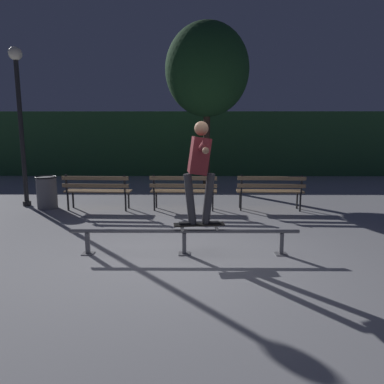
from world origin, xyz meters
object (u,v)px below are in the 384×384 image
tree_behind_benches (207,70)px  trash_can (47,192)px  park_bench_right_center (270,189)px  park_bench_left_center (184,188)px  park_bench_leftmost (97,188)px  skateboarder (199,164)px  lamp_post_left (19,107)px  skateboard (199,225)px  grind_rail (184,235)px

tree_behind_benches → trash_can: 6.19m
park_bench_right_center → park_bench_left_center: bearing=180.0°
park_bench_leftmost → park_bench_left_center: bearing=0.0°
park_bench_leftmost → skateboarder: bearing=-52.4°
tree_behind_benches → lamp_post_left: size_ratio=1.36×
park_bench_leftmost → lamp_post_left: bearing=165.4°
skateboarder → lamp_post_left: size_ratio=0.40×
lamp_post_left → trash_can: bearing=-25.5°
park_bench_leftmost → trash_can: bearing=171.5°
park_bench_left_center → lamp_post_left: (-4.06, 0.51, 1.94)m
trash_can → skateboard: bearing=-41.9°
tree_behind_benches → lamp_post_left: tree_behind_benches is taller
skateboarder → park_bench_left_center: bearing=96.1°
park_bench_left_center → park_bench_right_center: same height
skateboarder → park_bench_leftmost: (-2.42, 3.15, -0.87)m
skateboarder → park_bench_left_center: skateboarder is taller
tree_behind_benches → lamp_post_left: (-4.72, -2.90, -1.33)m
park_bench_right_center → lamp_post_left: size_ratio=0.41×
skateboarder → tree_behind_benches: bearing=87.2°
lamp_post_left → skateboarder: bearing=-39.8°
park_bench_left_center → lamp_post_left: lamp_post_left is taller
park_bench_leftmost → grind_rail: bearing=-55.1°
skateboard → park_bench_leftmost: 3.97m
skateboard → skateboarder: skateboarder is taller
grind_rail → park_bench_left_center: size_ratio=2.20×
skateboard → park_bench_leftmost: bearing=127.6°
grind_rail → tree_behind_benches: bearing=85.2°
tree_behind_benches → skateboarder: bearing=-92.8°
skateboarder → trash_can: 5.10m
park_bench_leftmost → lamp_post_left: (-1.97, 0.51, 1.94)m
grind_rail → tree_behind_benches: tree_behind_benches is taller
skateboarder → skateboard: bearing=-173.5°
lamp_post_left → trash_can: lamp_post_left is taller
skateboarder → park_bench_left_center: 3.28m
skateboard → park_bench_left_center: (-0.33, 3.15, 0.06)m
grind_rail → tree_behind_benches: (0.56, 6.56, 3.50)m
park_bench_right_center → lamp_post_left: bearing=175.2°
grind_rail → trash_can: trash_can is taller
skateboard → lamp_post_left: lamp_post_left is taller
lamp_post_left → trash_can: (0.67, -0.32, -2.07)m
grind_rail → park_bench_leftmost: size_ratio=2.20×
tree_behind_benches → trash_can: size_ratio=6.62×
grind_rail → park_bench_leftmost: (-2.19, 3.15, 0.23)m
skateboard → park_bench_left_center: 3.17m
skateboarder → lamp_post_left: lamp_post_left is taller
lamp_post_left → skateboard: bearing=-39.8°
trash_can → skateboarder: bearing=-41.9°
skateboarder → lamp_post_left: 5.82m
skateboard → park_bench_right_center: size_ratio=0.49×
tree_behind_benches → lamp_post_left: bearing=-148.5°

